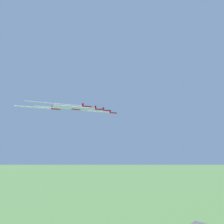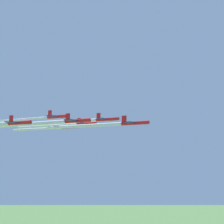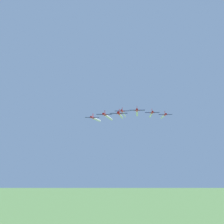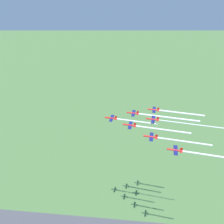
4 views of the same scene
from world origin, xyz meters
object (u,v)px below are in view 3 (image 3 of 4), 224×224
Objects in this scene: jet_6 at (165,114)px; jet_1 at (137,110)px; jet_2 at (104,114)px; jet_3 at (152,112)px; jet_4 at (122,111)px; jet_0 at (119,113)px; jet_5 at (92,117)px.

jet_1 is at bearing 59.53° from jet_6.
jet_1 is at bearing -180.00° from jet_2.
jet_2 is 1.00× the size of jet_3.
jet_1 is 1.00× the size of jet_2.
jet_4 reaches higher than jet_6.
jet_5 is (-30.15, -19.38, 0.04)m from jet_0.
jet_2 is (-15.07, -9.69, 0.68)m from jet_0.
jet_2 is 17.93m from jet_5.
jet_1 is at bearing -120.47° from jet_0.
jet_6 reaches higher than jet_2.
jet_5 is at bearing -59.53° from jet_0.
jet_4 is 1.00× the size of jet_5.
jet_3 is 1.00× the size of jet_6.
jet_5 is at bearing -59.53° from jet_2.
jet_5 reaches higher than jet_0.
jet_3 is at bearing 59.53° from jet_6.
jet_1 reaches higher than jet_0.
jet_6 is at bearing -120.47° from jet_1.
jet_2 is at bearing 40.36° from jet_6.
jet_1 is 1.00× the size of jet_5.
jet_1 is 31.46m from jet_5.
jet_0 is 1.00× the size of jet_4.
jet_6 is (-47.38, 25.40, 2.69)m from jet_0.
jet_0 is at bearing 90.00° from jet_4.
jet_3 is (-31.59, 16.94, 2.82)m from jet_0.
jet_0 is 1.00× the size of jet_1.
jet_0 is at bearing 59.53° from jet_1.
jet_4 is 18.57m from jet_5.
jet_4 is at bearing -59.53° from jet_1.
jet_4 is 31.35m from jet_6.
jet_4 reaches higher than jet_0.
jet_0 is 1.00× the size of jet_2.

